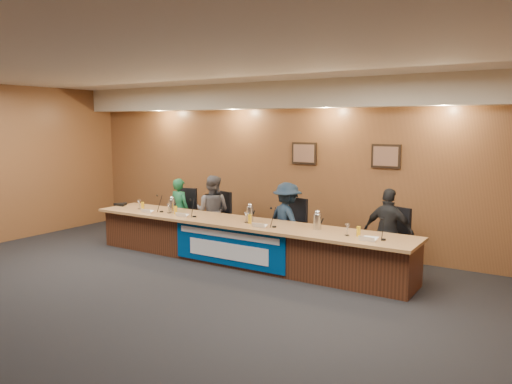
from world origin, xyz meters
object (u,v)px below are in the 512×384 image
Objects in this scene: panelist_a at (180,210)px; carafe_mid at (250,214)px; office_chair_b at (216,222)px; banner at (228,246)px; dais_body at (242,243)px; panelist_b at (213,211)px; carafe_right at (317,222)px; speakerphone at (121,204)px; office_chair_a at (183,218)px; carafe_left at (172,206)px; office_chair_c at (290,232)px; panelist_c at (287,221)px; office_chair_d at (390,245)px; panelist_d at (389,232)px.

panelist_a is 5.07× the size of carafe_mid.
panelist_a reaches higher than office_chair_b.
carafe_mid is (0.17, 0.43, 0.50)m from banner.
panelist_b is at bearing 150.09° from dais_body.
panelist_a is 0.87m from office_chair_b.
speakerphone is (-4.39, -0.05, -0.10)m from carafe_right.
carafe_left is at bearing -75.13° from office_chair_a.
office_chair_c is at bearing 65.05° from banner.
dais_body is 4.58× the size of panelist_a.
office_chair_c is at bearing 20.00° from carafe_left.
panelist_a is 4.10× the size of speakerphone.
carafe_mid is (1.29, -0.63, 0.17)m from panelist_b.
carafe_right is 0.76× the size of speakerphone.
office_chair_a is at bearing -86.41° from panelist_a.
panelist_c is 5.66× the size of carafe_right.
dais_body is 24.51× the size of carafe_right.
office_chair_b is (0.85, 0.00, 0.00)m from office_chair_a.
office_chair_b is (0.85, 0.10, -0.18)m from panelist_a.
office_chair_a is 4.35m from office_chair_d.
speakerphone is (-5.36, -0.75, 0.30)m from office_chair_d.
banner is 2.29m from office_chair_a.
office_chair_d is at bearing 14.45° from office_chair_b.
dais_body is at bearing 0.05° from speakerphone.
office_chair_a is 1.00× the size of office_chair_b.
banner is 4.58× the size of office_chair_d.
banner is at bearing -161.82° from carafe_right.
office_chair_c is 1.50× the size of speakerphone.
dais_body is 3.01m from speakerphone.
panelist_c reaches higher than banner.
office_chair_a and office_chair_d have the same top height.
panelist_b is 0.88m from office_chair_a.
panelist_a is 0.20m from office_chair_a.
banner is 8.99× the size of carafe_right.
panelist_b is at bearing -176.41° from panelist_a.
office_chair_d is 1.96× the size of carafe_right.
panelist_c reaches higher than office_chair_d.
office_chair_b is 1.50× the size of speakerphone.
panelist_c is at bearing 59.36° from carafe_mid.
office_chair_a and office_chair_b have the same top height.
panelist_a is at bearing 24.74° from panelist_c.
office_chair_a is at bearing 159.22° from dais_body.
office_chair_b is (-3.51, 0.10, -0.22)m from panelist_d.
panelist_a reaches higher than office_chair_c.
panelist_b reaches higher than carafe_mid.
carafe_right is at bearing 1.67° from carafe_mid.
panelist_a is 2.73× the size of office_chair_a.
banner is 4.58× the size of office_chair_b.
panelist_c is at bearing -14.86° from office_chair_a.
panelist_d reaches higher than carafe_left.
dais_body is 12.50× the size of office_chair_a.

